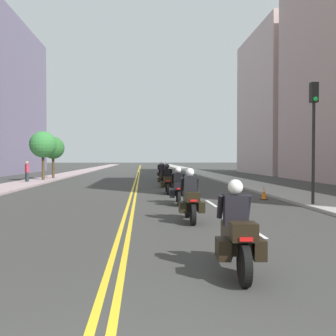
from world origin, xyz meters
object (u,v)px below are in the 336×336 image
object	(u,v)px
motorcycle_4	(163,177)
motorcycle_6	(161,172)
motorcycle_2	(178,189)
pedestrian_1	(27,172)
traffic_light_near	(314,122)
street_tree_0	(53,148)
motorcycle_1	(190,200)
motorcycle_5	(164,175)
motorcycle_3	(167,181)
motorcycle_0	(236,235)
traffic_cone_0	(264,193)
street_tree_1	(43,145)

from	to	relation	value
motorcycle_4	motorcycle_6	xyz separation A→B (m)	(0.33, 9.50, 0.01)
motorcycle_2	pedestrian_1	bearing A→B (deg)	129.19
traffic_light_near	street_tree_0	world-z (taller)	traffic_light_near
motorcycle_1	motorcycle_5	size ratio (longest dim) A/B	0.99
motorcycle_5	motorcycle_6	distance (m)	4.62
motorcycle_1	traffic_light_near	bearing A→B (deg)	30.95
pedestrian_1	motorcycle_5	bearing A→B (deg)	-126.34
traffic_light_near	motorcycle_1	bearing A→B (deg)	-149.51
street_tree_0	motorcycle_6	bearing A→B (deg)	-3.38
motorcycle_6	street_tree_0	world-z (taller)	street_tree_0
motorcycle_3	motorcycle_6	xyz separation A→B (m)	(0.37, 14.51, -0.01)
motorcycle_1	pedestrian_1	xyz separation A→B (m)	(-10.63, 19.02, 0.24)
motorcycle_0	motorcycle_4	distance (m)	19.58
motorcycle_0	motorcycle_4	size ratio (longest dim) A/B	1.00
motorcycle_4	traffic_cone_0	xyz separation A→B (m)	(4.36, -8.33, -0.34)
traffic_cone_0	motorcycle_0	bearing A→B (deg)	-110.54
traffic_light_near	pedestrian_1	xyz separation A→B (m)	(-16.03, 15.83, -2.53)
motorcycle_5	motorcycle_1	bearing A→B (deg)	-90.04
pedestrian_1	street_tree_0	xyz separation A→B (m)	(0.79, 5.42, 2.04)
motorcycle_3	traffic_cone_0	world-z (taller)	motorcycle_3
motorcycle_6	traffic_light_near	world-z (taller)	traffic_light_near
traffic_cone_0	street_tree_0	world-z (taller)	street_tree_0
motorcycle_2	street_tree_0	distance (m)	22.46
motorcycle_2	motorcycle_6	size ratio (longest dim) A/B	1.05
motorcycle_5	street_tree_0	distance (m)	11.67
motorcycle_6	street_tree_1	xyz separation A→B (m)	(-10.31, -2.29, 2.48)
pedestrian_1	street_tree_0	distance (m)	5.84
street_tree_0	motorcycle_5	bearing A→B (deg)	-27.15
motorcycle_6	traffic_cone_0	size ratio (longest dim) A/B	3.24
street_tree_0	street_tree_1	world-z (taller)	street_tree_1
motorcycle_3	traffic_light_near	size ratio (longest dim) A/B	0.45
motorcycle_3	motorcycle_6	size ratio (longest dim) A/B	1.05
motorcycle_2	motorcycle_6	bearing A→B (deg)	92.34
street_tree_1	street_tree_0	bearing A→B (deg)	86.38
motorcycle_6	motorcycle_4	bearing A→B (deg)	-94.36
motorcycle_2	motorcycle_1	bearing A→B (deg)	-87.70
pedestrian_1	motorcycle_6	bearing A→B (deg)	-103.55
traffic_cone_0	street_tree_1	world-z (taller)	street_tree_1
traffic_light_near	pedestrian_1	world-z (taller)	traffic_light_near
motorcycle_3	street_tree_0	distance (m)	18.12
motorcycle_0	street_tree_0	bearing A→B (deg)	111.73
traffic_cone_0	street_tree_1	bearing A→B (deg)	132.71
motorcycle_4	street_tree_1	bearing A→B (deg)	144.88
motorcycle_6	street_tree_0	xyz separation A→B (m)	(-10.12, 0.60, 2.27)
motorcycle_0	motorcycle_6	distance (m)	29.08
motorcycle_4	traffic_light_near	xyz separation A→B (m)	(5.45, -11.16, 2.76)
motorcycle_1	traffic_cone_0	bearing A→B (deg)	54.77
motorcycle_2	traffic_light_near	world-z (taller)	traffic_light_near
motorcycle_0	traffic_cone_0	bearing A→B (deg)	72.67
motorcycle_6	motorcycle_0	bearing A→B (deg)	-92.75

